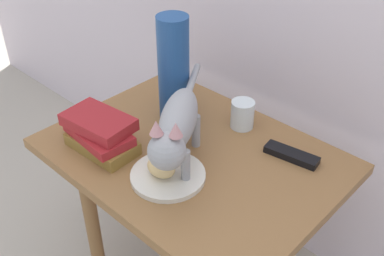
# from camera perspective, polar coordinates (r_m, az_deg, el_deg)

# --- Properties ---
(side_table) EXTENTS (0.80, 0.59, 0.57)m
(side_table) POSITION_cam_1_polar(r_m,az_deg,el_deg) (1.32, 0.00, -5.70)
(side_table) COLOR olive
(side_table) RESTS_ON ground
(plate) EXTENTS (0.20, 0.20, 0.01)m
(plate) POSITION_cam_1_polar(r_m,az_deg,el_deg) (1.18, -3.03, -5.97)
(plate) COLOR silver
(plate) RESTS_ON side_table
(bread_roll) EXTENTS (0.08, 0.06, 0.05)m
(bread_roll) POSITION_cam_1_polar(r_m,az_deg,el_deg) (1.16, -3.88, -4.91)
(bread_roll) COLOR #E0BC7A
(bread_roll) RESTS_ON plate
(cat) EXTENTS (0.29, 0.41, 0.23)m
(cat) POSITION_cam_1_polar(r_m,az_deg,el_deg) (1.14, -1.83, 0.20)
(cat) COLOR #99999E
(cat) RESTS_ON side_table
(book_stack) EXTENTS (0.22, 0.14, 0.10)m
(book_stack) POSITION_cam_1_polar(r_m,az_deg,el_deg) (1.28, -11.47, -0.66)
(book_stack) COLOR olive
(book_stack) RESTS_ON side_table
(green_vase) EXTENTS (0.09, 0.09, 0.33)m
(green_vase) POSITION_cam_1_polar(r_m,az_deg,el_deg) (1.33, -2.32, 7.26)
(green_vase) COLOR navy
(green_vase) RESTS_ON side_table
(candle_jar) EXTENTS (0.07, 0.07, 0.08)m
(candle_jar) POSITION_cam_1_polar(r_m,az_deg,el_deg) (1.36, 6.33, 1.55)
(candle_jar) COLOR silver
(candle_jar) RESTS_ON side_table
(tv_remote) EXTENTS (0.16, 0.07, 0.02)m
(tv_remote) POSITION_cam_1_polar(r_m,az_deg,el_deg) (1.27, 12.36, -3.30)
(tv_remote) COLOR black
(tv_remote) RESTS_ON side_table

